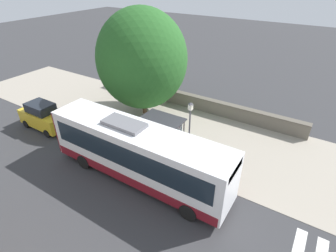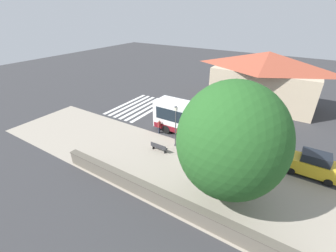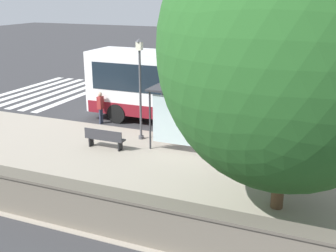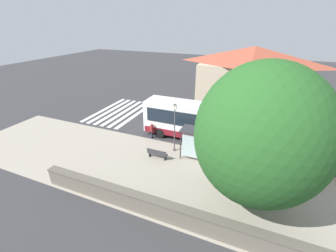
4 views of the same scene
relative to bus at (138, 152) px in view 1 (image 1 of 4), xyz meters
The scene contains 10 objects.
ground_plane 3.11m from the bus, 137.88° to the right, with size 120.00×120.00×0.00m, color #353538.
sidewalk_plaza 6.79m from the bus, 165.53° to the right, with size 9.00×44.00×0.02m.
stone_wall 10.55m from the bus, behind, with size 0.60×20.00×1.28m.
bus is the anchor object (origin of this frame).
bus_shelter 3.46m from the bus, behind, with size 1.61×2.89×2.62m.
pedestrian 5.16m from the bus, 107.93° to the left, with size 0.34×0.22×1.63m.
bench 5.61m from the bus, 149.49° to the left, with size 0.40×1.79×0.88m.
street_lamp_near 3.56m from the bus, 147.54° to the left, with size 0.28×0.28×4.52m.
shade_tree 9.09m from the bus, 145.65° to the right, with size 7.42×7.42×9.02m.
parked_car_behind_bus 10.32m from the bus, 93.85° to the right, with size 1.87×4.18×2.17m.
Camera 1 is at (11.39, 9.80, 11.33)m, focal length 28.00 mm.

